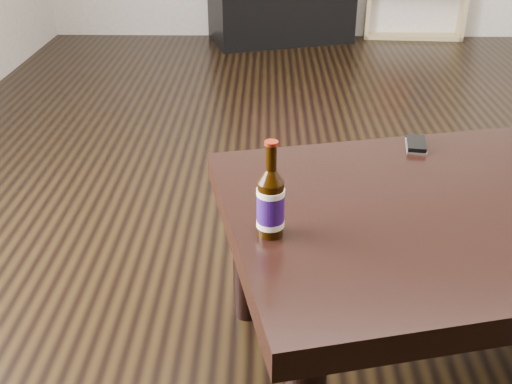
{
  "coord_description": "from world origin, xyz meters",
  "views": [
    {
      "loc": [
        -0.84,
        -1.7,
        1.18
      ],
      "look_at": [
        -0.86,
        -0.63,
        0.6
      ],
      "focal_mm": 42.0,
      "sensor_mm": 36.0,
      "label": 1
    }
  ],
  "objects_px": {
    "coffee_table": "(503,221)",
    "phone": "(416,145)",
    "tv_stand": "(281,13)",
    "beer_bottle": "(271,203)"
  },
  "relations": [
    {
      "from": "phone",
      "to": "tv_stand",
      "type": "bearing_deg",
      "value": 104.57
    },
    {
      "from": "tv_stand",
      "to": "beer_bottle",
      "type": "height_order",
      "value": "beer_bottle"
    },
    {
      "from": "phone",
      "to": "beer_bottle",
      "type": "bearing_deg",
      "value": -123.29
    },
    {
      "from": "beer_bottle",
      "to": "phone",
      "type": "bearing_deg",
      "value": 48.01
    },
    {
      "from": "tv_stand",
      "to": "beer_bottle",
      "type": "bearing_deg",
      "value": -108.6
    },
    {
      "from": "coffee_table",
      "to": "phone",
      "type": "xyz_separation_m",
      "value": [
        -0.16,
        0.28,
        0.07
      ]
    },
    {
      "from": "tv_stand",
      "to": "phone",
      "type": "height_order",
      "value": "phone"
    },
    {
      "from": "coffee_table",
      "to": "phone",
      "type": "height_order",
      "value": "phone"
    },
    {
      "from": "coffee_table",
      "to": "phone",
      "type": "bearing_deg",
      "value": 119.4
    },
    {
      "from": "tv_stand",
      "to": "beer_bottle",
      "type": "distance_m",
      "value": 3.52
    }
  ]
}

